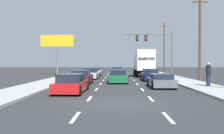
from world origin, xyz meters
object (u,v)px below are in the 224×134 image
Objects in this scene: car_silver at (91,74)px; pedestrian_near_corner at (208,74)px; box_truck at (144,62)px; car_green at (118,77)px; car_navy at (150,75)px; traffic_signal_mast at (152,42)px; car_red at (71,84)px; car_gray at (161,81)px; car_blue at (118,74)px; car_white at (95,72)px; car_tan at (117,72)px; car_maroon at (81,78)px; utility_pole_far at (164,47)px; roadside_billboard at (57,45)px; utility_pole_mid at (200,37)px.

car_silver is 15.53m from pedestrian_near_corner.
car_green is at bearing -108.12° from box_truck.
traffic_signal_mast is at bearing 81.94° from car_navy.
car_navy reaches higher than car_red.
car_blue is at bearing 107.14° from car_gray.
car_red is at bearing -89.36° from car_white.
box_truck is (7.08, -2.11, 1.51)m from car_white.
car_blue is at bearing 89.57° from car_green.
car_tan is at bearing -146.75° from traffic_signal_mast.
car_tan reaches higher than car_maroon.
car_navy is at bearing 34.91° from car_maroon.
pedestrian_near_corner is (3.66, -0.29, 0.56)m from car_gray.
car_white is at bearing 119.26° from pedestrian_near_corner.
box_truck is (3.71, 11.34, 1.51)m from car_green.
car_tan reaches higher than car_red.
pedestrian_near_corner is (3.39, -16.57, -1.00)m from box_truck.
car_gray is at bearing -100.42° from utility_pole_far.
roadside_billboard is (-9.88, 10.75, 4.23)m from car_blue.
utility_pole_far is (12.41, 35.41, 4.46)m from car_red.
box_truck is at bearing 89.11° from car_navy.
car_silver is at bearing -128.93° from traffic_signal_mast.
utility_pole_mid is (9.22, -10.03, 4.21)m from car_tan.
car_navy is at bearing -56.23° from car_white.
car_tan is (3.27, 0.11, 0.00)m from car_white.
roadside_billboard is (-6.47, 3.36, 4.21)m from car_white.
car_maroon is 20.14m from roadside_billboard.
utility_pole_far is at bearing 70.69° from car_red.
car_blue is 0.96× the size of car_navy.
traffic_signal_mast is at bearing -111.14° from utility_pole_far.
car_blue is at bearing -4.51° from car_silver.
pedestrian_near_corner is (1.50, -22.53, -4.23)m from traffic_signal_mast.
car_blue is 11.52m from car_gray.
car_navy is 0.48× the size of utility_pole_mid.
car_blue is at bearing -65.20° from car_white.
car_green is 28.74m from utility_pole_far.
car_green is (3.37, 1.79, -0.01)m from car_maroon.
car_white is at bearing -27.44° from roadside_billboard.
box_truck is 4.13× the size of pedestrian_near_corner.
utility_pole_mid is 1.44× the size of roadside_billboard.
car_maroon is 0.99× the size of car_navy.
car_tan reaches higher than car_white.
utility_pole_far is (9.38, 13.27, 4.46)m from car_tan.
box_truck is at bearing 55.24° from car_blue.
car_navy reaches higher than car_white.
car_tan is at bearing 1.92° from car_white.
car_gray is at bearing -58.61° from roadside_billboard.
roadside_billboard is at bearing 132.59° from car_blue.
utility_pole_mid reaches higher than car_red.
car_tan is at bearing 110.95° from pedestrian_near_corner.
car_navy is 24.85m from utility_pole_far.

